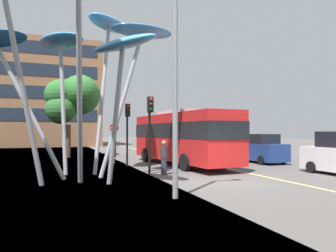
# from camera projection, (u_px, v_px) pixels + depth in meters

# --- Properties ---
(ground) EXTENTS (120.00, 240.00, 0.10)m
(ground) POSITION_uv_depth(u_px,v_px,m) (210.00, 185.00, 13.05)
(ground) COLOR #54514F
(red_bus) EXTENTS (3.46, 10.56, 3.52)m
(red_bus) POSITION_uv_depth(u_px,v_px,m) (181.00, 135.00, 20.29)
(red_bus) COLOR red
(red_bus) RESTS_ON ground
(leaf_sculpture) EXTENTS (10.04, 10.68, 8.63)m
(leaf_sculpture) POSITION_uv_depth(u_px,v_px,m) (80.00, 33.00, 14.51)
(leaf_sculpture) COLOR #9EA0A5
(leaf_sculpture) RESTS_ON ground
(traffic_light_kerb_near) EXTENTS (0.28, 0.42, 3.93)m
(traffic_light_kerb_near) POSITION_uv_depth(u_px,v_px,m) (150.00, 118.00, 15.95)
(traffic_light_kerb_near) COLOR black
(traffic_light_kerb_near) RESTS_ON ground
(traffic_light_kerb_far) EXTENTS (0.28, 0.42, 3.89)m
(traffic_light_kerb_far) POSITION_uv_depth(u_px,v_px,m) (127.00, 121.00, 19.64)
(traffic_light_kerb_far) COLOR black
(traffic_light_kerb_far) RESTS_ON ground
(traffic_light_island_mid) EXTENTS (0.28, 0.42, 3.56)m
(traffic_light_island_mid) POSITION_uv_depth(u_px,v_px,m) (116.00, 127.00, 26.42)
(traffic_light_island_mid) COLOR black
(traffic_light_island_mid) RESTS_ON ground
(car_parked_mid) EXTENTS (1.93, 3.94, 1.99)m
(car_parked_mid) POSITION_uv_depth(u_px,v_px,m) (261.00, 149.00, 21.86)
(car_parked_mid) COLOR navy
(car_parked_mid) RESTS_ON ground
(car_parked_far) EXTENTS (2.01, 4.51, 2.04)m
(car_parked_far) POSITION_uv_depth(u_px,v_px,m) (215.00, 145.00, 28.45)
(car_parked_far) COLOR gray
(car_parked_far) RESTS_ON ground
(car_side_street) EXTENTS (2.04, 4.44, 2.13)m
(car_side_street) POSITION_uv_depth(u_px,v_px,m) (185.00, 142.00, 33.58)
(car_side_street) COLOR maroon
(car_side_street) RESTS_ON ground
(car_far_side) EXTENTS (1.95, 4.14, 2.30)m
(car_far_side) POSITION_uv_depth(u_px,v_px,m) (168.00, 140.00, 39.10)
(car_far_side) COLOR gold
(car_far_side) RESTS_ON ground
(street_lamp) EXTENTS (1.39, 0.44, 7.69)m
(street_lamp) POSITION_uv_depth(u_px,v_px,m) (183.00, 49.00, 10.34)
(street_lamp) COLOR gray
(street_lamp) RESTS_ON ground
(tree_pavement_near) EXTENTS (4.68, 3.95, 7.11)m
(tree_pavement_near) POSITION_uv_depth(u_px,v_px,m) (72.00, 97.00, 26.85)
(tree_pavement_near) COLOR brown
(tree_pavement_near) RESTS_ON ground
(pedestrian) EXTENTS (0.34, 0.34, 1.71)m
(pedestrian) POSITION_uv_depth(u_px,v_px,m) (164.00, 158.00, 15.69)
(pedestrian) COLOR #2D3342
(pedestrian) RESTS_ON ground
(no_entry_sign) EXTENTS (0.60, 0.12, 2.72)m
(no_entry_sign) POSITION_uv_depth(u_px,v_px,m) (114.00, 137.00, 21.21)
(no_entry_sign) COLOR gray
(no_entry_sign) RESTS_ON ground
(backdrop_building) EXTENTS (27.97, 15.44, 15.36)m
(backdrop_building) POSITION_uv_depth(u_px,v_px,m) (4.00, 96.00, 48.10)
(backdrop_building) COLOR #8E6042
(backdrop_building) RESTS_ON ground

